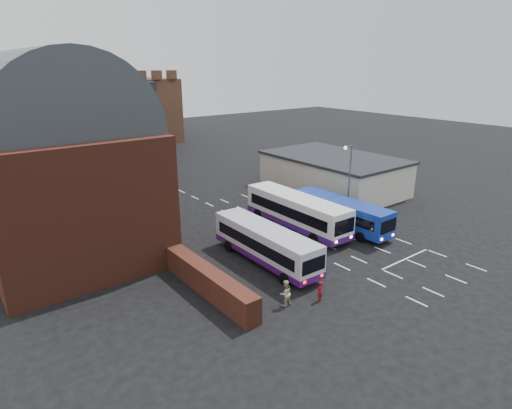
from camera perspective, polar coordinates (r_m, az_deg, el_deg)
ground at (r=34.29m, az=10.39°, el=-7.67°), size 180.00×180.00×0.00m
railway_station at (r=42.55m, az=-26.70°, el=6.62°), size 12.00×28.00×16.00m
forecourt_wall at (r=29.35m, az=-6.28°, el=-10.20°), size 1.20×10.00×1.80m
cream_building at (r=52.95m, az=10.26°, el=4.17°), size 10.40×16.40×4.25m
brick_terrace at (r=69.06m, az=-23.14°, el=9.11°), size 22.00×10.00×11.00m
castle_keep at (r=91.48m, az=-19.28°, el=11.80°), size 22.00×22.00×12.00m
bus_white_outbound at (r=33.18m, az=1.28°, el=-5.02°), size 2.81×10.65×2.89m
bus_white_inbound at (r=39.93m, az=5.42°, el=-0.70°), size 3.08×11.76×3.20m
bus_blue at (r=40.72m, az=11.31°, el=-0.95°), size 2.67×10.33×2.81m
bus_red_double at (r=59.45m, az=-15.48°, el=5.44°), size 3.66×10.83×4.25m
street_lamp at (r=42.49m, az=12.23°, el=3.87°), size 1.50×0.55×7.53m
pedestrian_red at (r=28.80m, az=8.50°, el=-11.36°), size 0.57×0.45×1.39m
pedestrian_beige at (r=27.97m, az=3.92°, el=-11.70°), size 0.87×0.68×1.77m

